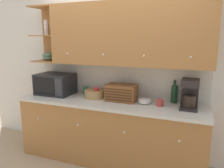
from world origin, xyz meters
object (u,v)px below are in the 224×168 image
object	(u,v)px
fruit_basket	(95,94)
mug	(160,103)
microwave	(55,84)
wine_bottle	(174,93)
bowl_stack_on_counter	(144,101)
mug_blue_second	(86,90)
bread_box	(121,93)
coffee_maker	(190,93)

from	to	relation	value
fruit_basket	mug	world-z (taller)	fruit_basket
microwave	mug	world-z (taller)	microwave
wine_bottle	mug	bearing A→B (deg)	-123.91
bowl_stack_on_counter	wine_bottle	bearing A→B (deg)	25.11
mug_blue_second	fruit_basket	xyz separation A→B (m)	(0.24, -0.17, 0.01)
microwave	mug_blue_second	bearing A→B (deg)	24.19
bread_box	bowl_stack_on_counter	xyz separation A→B (m)	(0.33, -0.00, -0.08)
mug_blue_second	wine_bottle	bearing A→B (deg)	-0.61
mug	coffee_maker	xyz separation A→B (m)	(0.36, 0.06, 0.15)
microwave	fruit_basket	size ratio (longest dim) A/B	1.85
microwave	fruit_basket	xyz separation A→B (m)	(0.68, 0.03, -0.10)
microwave	coffee_maker	bearing A→B (deg)	0.20
mug_blue_second	wine_bottle	size ratio (longest dim) A/B	0.34
bread_box	coffee_maker	world-z (taller)	coffee_maker
mug	bread_box	bearing A→B (deg)	173.83
microwave	coffee_maker	distance (m)	2.01
fruit_basket	bowl_stack_on_counter	size ratio (longest dim) A/B	1.53
coffee_maker	wine_bottle	bearing A→B (deg)	139.12
microwave	wine_bottle	distance (m)	1.82
microwave	wine_bottle	size ratio (longest dim) A/B	1.77
microwave	mug_blue_second	world-z (taller)	microwave
bowl_stack_on_counter	coffee_maker	xyz separation A→B (m)	(0.58, 0.00, 0.16)
coffee_maker	mug	bearing A→B (deg)	-170.82
bread_box	mug_blue_second	bearing A→B (deg)	164.36
fruit_basket	wine_bottle	bearing A→B (deg)	7.77
microwave	bread_box	bearing A→B (deg)	0.45
wine_bottle	coffee_maker	xyz separation A→B (m)	(0.20, -0.17, 0.05)
fruit_basket	wine_bottle	xyz separation A→B (m)	(1.13, 0.15, 0.08)
wine_bottle	bread_box	bearing A→B (deg)	-166.23
bread_box	wine_bottle	world-z (taller)	wine_bottle
bowl_stack_on_counter	mug	xyz separation A→B (m)	(0.22, -0.06, 0.01)
microwave	bowl_stack_on_counter	world-z (taller)	microwave
microwave	fruit_basket	world-z (taller)	microwave
bowl_stack_on_counter	mug	distance (m)	0.23
mug	coffee_maker	distance (m)	0.39
microwave	wine_bottle	bearing A→B (deg)	5.72
mug	wine_bottle	xyz separation A→B (m)	(0.16, 0.23, 0.09)
coffee_maker	microwave	bearing A→B (deg)	-179.80
fruit_basket	microwave	bearing A→B (deg)	-177.72
microwave	mug	distance (m)	1.66
mug	wine_bottle	bearing A→B (deg)	56.09
wine_bottle	coffee_maker	size ratio (longest dim) A/B	0.83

